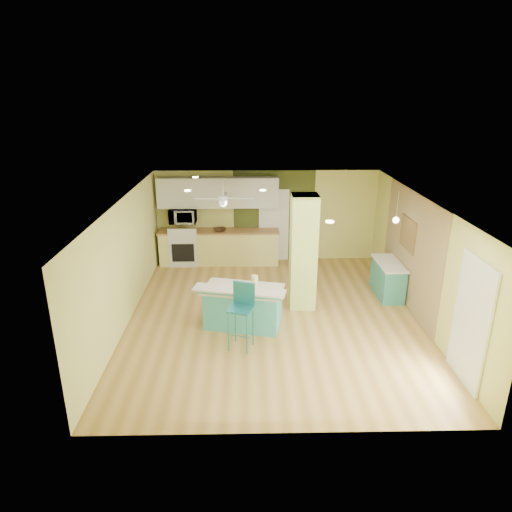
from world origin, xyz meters
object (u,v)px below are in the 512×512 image
Objects in this scene: peninsula at (243,306)px; fruit_bowl at (220,230)px; side_counter at (388,279)px; canister at (255,280)px; bar_stool at (242,305)px.

fruit_bowl reaches higher than peninsula.
fruit_bowl is at bearing 112.91° from peninsula.
canister is at bearing -158.56° from side_counter.
peninsula is at bearing -156.82° from side_counter.
bar_stool is at bearing -81.68° from fruit_bowl.
bar_stool is 1.02m from canister.
fruit_bowl is at bearing 152.25° from side_counter.
side_counter is 3.67× the size of fruit_bowl.
fruit_bowl reaches higher than side_counter.
canister is (0.87, -3.30, -0.07)m from fruit_bowl.
bar_stool is at bearing -77.75° from peninsula.
peninsula reaches higher than side_counter.
side_counter is 6.60× the size of canister.
fruit_bowl is (-0.63, 3.52, 0.55)m from peninsula.
bar_stool is (-0.01, -0.78, 0.40)m from peninsula.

